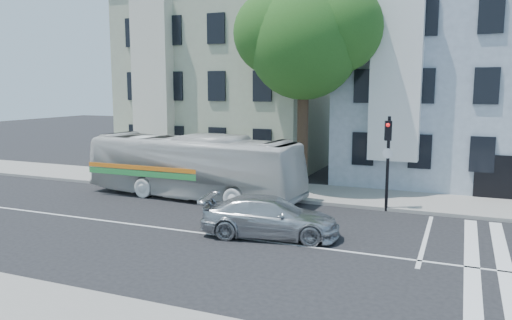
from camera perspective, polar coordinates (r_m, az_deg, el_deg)
The scene contains 9 objects.
ground at distance 18.19m, azimuth -2.92°, elevation -8.77°, with size 120.00×120.00×0.00m, color black.
sidewalk_far at distance 25.39m, azimuth 4.92°, elevation -3.67°, with size 80.00×4.00×0.15m, color gray.
building_left at distance 33.94m, azimuth -2.70°, elevation 8.59°, with size 12.00×10.00×11.00m, color #9D9F86.
building_right at distance 30.67m, azimuth 21.92°, elevation 8.03°, with size 12.00×10.00×11.00m, color #8B98A5.
street_tree at distance 25.64m, azimuth 5.79°, elevation 13.86°, with size 7.30×5.90×11.10m.
bus at distance 24.36m, azimuth -7.23°, elevation -0.71°, with size 11.08×2.59×3.09m, color silver.
sedan at distance 18.05m, azimuth 1.62°, elevation -6.51°, with size 4.97×2.02×1.44m, color #B7B9BE.
hedge at distance 26.43m, azimuth -7.31°, elevation -2.30°, with size 8.50×0.84×0.70m, color #216521, non-canonical shape.
traffic_signal at distance 21.97m, azimuth 14.84°, elevation 1.04°, with size 0.42×0.53×4.12m.
Camera 1 is at (7.55, -15.66, 5.35)m, focal length 35.00 mm.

